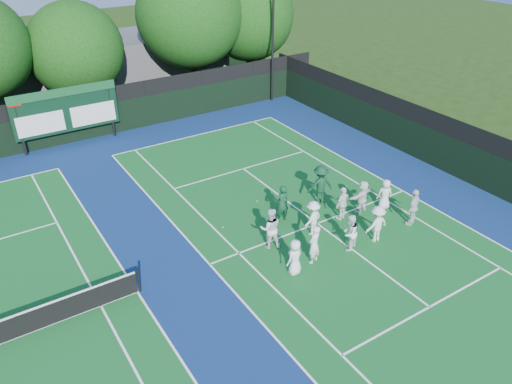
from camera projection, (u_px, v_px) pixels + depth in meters
ground at (332, 234)px, 21.75m from camera, size 120.00×120.00×0.00m
court_apron at (198, 269)px, 19.67m from camera, size 34.00×32.00×0.01m
near_court at (317, 223)px, 22.47m from camera, size 11.05×23.85×0.01m
back_fence at (84, 118)px, 29.95m from camera, size 34.00×0.08×3.00m
divider_fence_right at (454, 151)px, 26.00m from camera, size 0.08×32.00×3.00m
scoreboard at (66, 110)px, 28.76m from camera, size 6.00×0.21×3.55m
clubhouse at (105, 66)px, 37.34m from camera, size 18.00×6.00×4.00m
light_pole_right at (273, 11)px, 33.57m from camera, size 1.20×0.30×10.12m
tree_c at (78, 52)px, 31.60m from camera, size 5.99×5.99×7.56m
tree_d at (191, 17)px, 34.70m from camera, size 7.43×7.43×9.64m
tree_e at (250, 17)px, 37.19m from camera, size 6.73×6.73×8.78m
tennis_ball_1 at (346, 186)px, 25.42m from camera, size 0.07×0.07×0.07m
tennis_ball_2 at (406, 211)px, 23.34m from camera, size 0.07×0.07×0.07m
tennis_ball_3 at (223, 227)px, 22.17m from camera, size 0.07×0.07×0.07m
tennis_ball_4 at (257, 201)px, 24.12m from camera, size 0.07×0.07×0.07m
player_front_0 at (295, 257)px, 19.08m from camera, size 0.85×0.66×1.54m
player_front_1 at (314, 244)px, 19.66m from camera, size 0.72×0.59×1.69m
player_front_2 at (350, 233)px, 20.43m from camera, size 0.97×0.88×1.63m
player_front_3 at (377, 224)px, 20.95m from camera, size 1.09×0.64×1.68m
player_front_4 at (413, 207)px, 22.03m from camera, size 1.12×0.76×1.77m
player_back_0 at (270, 228)px, 20.53m from camera, size 1.10×1.00×1.84m
player_back_1 at (313, 218)px, 21.40m from camera, size 1.17×0.88×1.61m
player_back_2 at (343, 203)px, 22.44m from camera, size 1.03×0.63×1.64m
player_back_3 at (362, 196)px, 23.05m from camera, size 1.51×0.70×1.57m
player_back_4 at (385, 194)px, 23.28m from camera, size 0.85×0.70×1.50m
coach_left at (282, 204)px, 22.25m from camera, size 0.69×0.48×1.81m
coach_right at (320, 185)px, 23.60m from camera, size 1.40×0.99×1.96m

